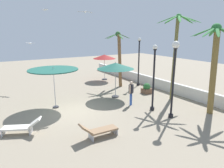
{
  "coord_description": "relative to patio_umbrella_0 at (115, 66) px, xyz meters",
  "views": [
    {
      "loc": [
        12.21,
        -4.29,
        4.93
      ],
      "look_at": [
        0.0,
        3.05,
        1.4
      ],
      "focal_mm": 33.65,
      "sensor_mm": 36.0,
      "label": 1
    }
  ],
  "objects": [
    {
      "name": "guest_0",
      "position": [
        2.14,
        -0.07,
        -1.41
      ],
      "size": [
        0.4,
        0.47,
        1.7
      ],
      "color": "#3359B2",
      "rests_on": "ground_plane"
    },
    {
      "name": "lamp_post_2",
      "position": [
        -2.0,
        3.79,
        -0.02
      ],
      "size": [
        0.3,
        0.3,
        4.45
      ],
      "color": "black",
      "rests_on": "ground_plane"
    },
    {
      "name": "seagull_2",
      "position": [
        -3.19,
        -4.14,
        4.1
      ],
      "size": [
        1.08,
        0.39,
        0.14
      ],
      "color": "white"
    },
    {
      "name": "seagull_0",
      "position": [
        -6.18,
        -4.87,
        1.55
      ],
      "size": [
        0.77,
        0.75,
        0.14
      ],
      "color": "white"
    },
    {
      "name": "lamp_post_1",
      "position": [
        3.64,
        0.55,
        -0.19
      ],
      "size": [
        0.3,
        0.3,
        4.2
      ],
      "color": "black",
      "rests_on": "ground_plane"
    },
    {
      "name": "palm_tree_0",
      "position": [
        2.71,
        3.37,
        1.6
      ],
      "size": [
        2.99,
        2.99,
        6.17
      ],
      "color": "brown",
      "rests_on": "ground_plane"
    },
    {
      "name": "planter",
      "position": [
        0.45,
        2.77,
        -2.06
      ],
      "size": [
        0.7,
        0.7,
        0.85
      ],
      "color": "brown",
      "rests_on": "ground_plane"
    },
    {
      "name": "patio_umbrella_0",
      "position": [
        0.0,
        0.0,
        0.0
      ],
      "size": [
        2.81,
        2.81,
        2.74
      ],
      "color": "#333338",
      "rests_on": "ground_plane"
    },
    {
      "name": "palm_tree_2",
      "position": [
        -2.83,
        2.15,
        0.64
      ],
      "size": [
        2.21,
        2.52,
        5.01
      ],
      "color": "brown",
      "rests_on": "ground_plane"
    },
    {
      "name": "seagull_1",
      "position": [
        0.08,
        -2.41,
        3.77
      ],
      "size": [
        0.38,
        1.0,
        0.14
      ],
      "color": "white"
    },
    {
      "name": "lounge_chair_0",
      "position": [
        2.83,
        -7.21,
        -2.05
      ],
      "size": [
        1.3,
        1.93,
        0.84
      ],
      "color": "#B7B7BC",
      "rests_on": "ground_plane"
    },
    {
      "name": "patio_umbrella_1",
      "position": [
        -5.84,
        2.27,
        -0.02
      ],
      "size": [
        2.37,
        2.37,
        2.71
      ],
      "color": "#333338",
      "rests_on": "ground_plane"
    },
    {
      "name": "palm_tree_1",
      "position": [
        5.8,
        3.28,
        0.96
      ],
      "size": [
        2.85,
        2.85,
        5.44
      ],
      "color": "brown",
      "rests_on": "ground_plane"
    },
    {
      "name": "lamp_post_0",
      "position": [
        5.13,
        0.69,
        0.5
      ],
      "size": [
        0.42,
        0.42,
        4.47
      ],
      "color": "black",
      "rests_on": "ground_plane"
    },
    {
      "name": "patio_umbrella_2",
      "position": [
        -0.06,
        -4.69,
        0.08
      ],
      "size": [
        3.19,
        3.19,
        2.75
      ],
      "color": "#333338",
      "rests_on": "ground_plane"
    },
    {
      "name": "boundary_wall",
      "position": [
        1.1,
        4.7,
        -2.0
      ],
      "size": [
        25.2,
        0.3,
        0.88
      ],
      "primitive_type": "cube",
      "color": "silver",
      "rests_on": "ground_plane"
    },
    {
      "name": "ground_plane",
      "position": [
        1.1,
        -4.02,
        -2.44
      ],
      "size": [
        56.0,
        56.0,
        0.0
      ],
      "primitive_type": "plane",
      "color": "gray"
    },
    {
      "name": "lounge_chair_1",
      "position": [
        5.12,
        -4.13,
        -2.05
      ],
      "size": [
        0.59,
        1.9,
        0.84
      ],
      "color": "#B7B7BC",
      "rests_on": "ground_plane"
    }
  ]
}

